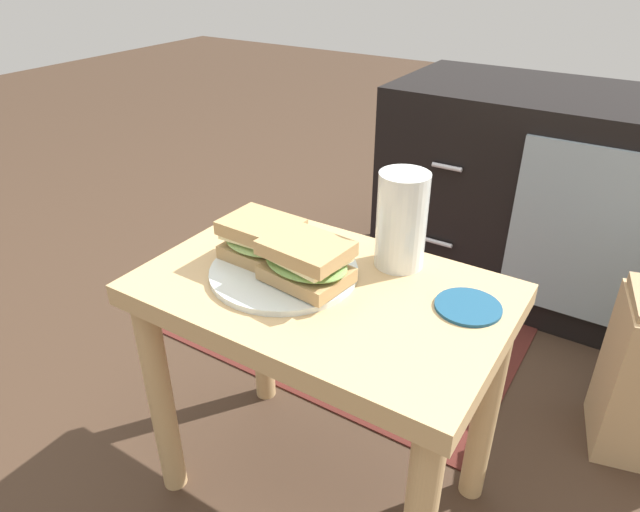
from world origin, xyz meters
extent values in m
plane|color=#3D2B1E|center=(0.00, 0.00, 0.00)|extent=(8.00, 8.00, 0.00)
cube|color=tan|center=(0.00, 0.00, 0.44)|extent=(0.56, 0.36, 0.04)
cylinder|color=tan|center=(-0.25, -0.14, 0.21)|extent=(0.04, 0.04, 0.43)
cylinder|color=tan|center=(-0.25, 0.14, 0.21)|extent=(0.04, 0.04, 0.43)
cylinder|color=tan|center=(0.25, 0.14, 0.21)|extent=(0.04, 0.04, 0.43)
cube|color=black|center=(0.19, 0.95, 0.29)|extent=(0.96, 0.44, 0.58)
cube|color=#8C9EA8|center=(0.31, 0.72, 0.30)|extent=(0.40, 0.01, 0.44)
cylinder|color=silver|center=(-0.08, 0.72, 0.41)|extent=(0.08, 0.01, 0.01)
cylinder|color=silver|center=(-0.08, 0.72, 0.19)|extent=(0.08, 0.01, 0.01)
cube|color=#4C1E19|center=(-0.24, 0.51, 0.00)|extent=(0.92, 0.67, 0.01)
cube|color=brown|center=(-0.24, 0.51, 0.01)|extent=(0.76, 0.55, 0.00)
cylinder|color=silver|center=(-0.07, -0.01, 0.47)|extent=(0.24, 0.24, 0.01)
cube|color=tan|center=(-0.12, 0.01, 0.48)|extent=(0.12, 0.10, 0.02)
ellipsoid|color=#8CB260|center=(-0.12, 0.01, 0.50)|extent=(0.13, 0.10, 0.02)
cube|color=beige|center=(-0.12, 0.01, 0.51)|extent=(0.11, 0.09, 0.01)
cube|color=tan|center=(-0.12, 0.01, 0.53)|extent=(0.12, 0.10, 0.02)
cube|color=tan|center=(-0.02, -0.02, 0.48)|extent=(0.13, 0.11, 0.02)
ellipsoid|color=#729E4C|center=(-0.02, -0.02, 0.50)|extent=(0.15, 0.11, 0.02)
cube|color=beige|center=(-0.02, -0.02, 0.51)|extent=(0.13, 0.10, 0.01)
cube|color=tan|center=(-0.02, -0.02, 0.53)|extent=(0.13, 0.10, 0.02)
cylinder|color=silver|center=(0.07, 0.12, 0.54)|extent=(0.08, 0.08, 0.16)
cylinder|color=orange|center=(0.07, 0.12, 0.53)|extent=(0.07, 0.07, 0.13)
cylinder|color=white|center=(0.07, 0.12, 0.60)|extent=(0.07, 0.07, 0.01)
cylinder|color=navy|center=(0.21, 0.06, 0.46)|extent=(0.10, 0.10, 0.01)
camera|label=1|loc=(0.39, -0.62, 0.93)|focal=31.94mm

